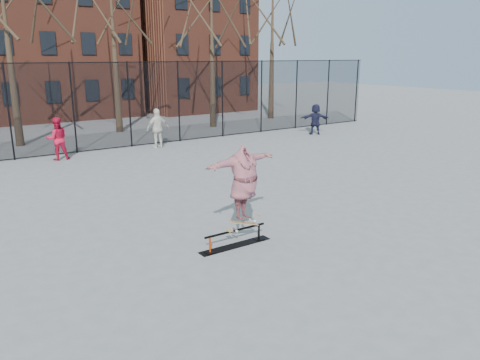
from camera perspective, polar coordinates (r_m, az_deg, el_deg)
ground at (r=11.67m, az=5.86°, el=-6.56°), size 100.00×100.00×0.00m
skate_rail at (r=10.86m, az=-0.57°, el=-7.26°), size 1.83×0.28×0.40m
skateboard at (r=10.88m, az=0.46°, el=-5.56°), size 0.82×0.19×0.10m
skater at (r=10.59m, az=0.47°, el=-0.94°), size 2.19×1.00×1.72m
bystander_red at (r=21.02m, az=-21.39°, el=4.71°), size 0.93×0.75×1.79m
bystander_white at (r=22.47m, az=-10.00°, el=6.22°), size 1.10×0.47×1.87m
bystander_navy at (r=26.39m, az=9.17°, el=7.33°), size 1.58×1.27×1.69m
fence at (r=22.47m, az=-16.24°, el=8.74°), size 34.03×0.07×4.00m
rowhouses at (r=35.14m, az=-22.72°, el=16.81°), size 29.00×7.00×13.00m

